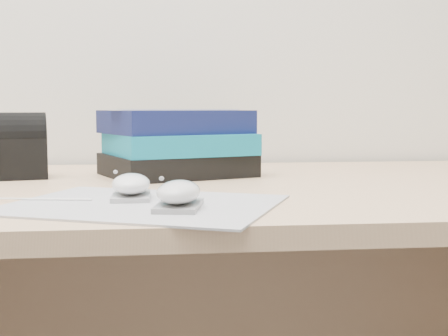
{
  "coord_description": "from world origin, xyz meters",
  "views": [
    {
      "loc": [
        -0.16,
        0.49,
        0.86
      ],
      "look_at": [
        -0.04,
        1.45,
        0.77
      ],
      "focal_mm": 50.0,
      "sensor_mm": 36.0,
      "label": 1
    }
  ],
  "objects": [
    {
      "name": "mouse_rear",
      "position": [
        -0.19,
        1.4,
        0.75
      ],
      "size": [
        0.06,
        0.1,
        0.04
      ],
      "color": "#A5A5A7",
      "rests_on": "mousepad"
    },
    {
      "name": "pouch",
      "position": [
        -0.42,
        1.7,
        0.79
      ],
      "size": [
        0.15,
        0.12,
        0.12
      ],
      "color": "black",
      "rests_on": "desk"
    },
    {
      "name": "book_stack",
      "position": [
        -0.11,
        1.72,
        0.79
      ],
      "size": [
        0.32,
        0.29,
        0.13
      ],
      "color": "black",
      "rests_on": "desk"
    },
    {
      "name": "mousepad",
      "position": [
        -0.17,
        1.34,
        0.73
      ],
      "size": [
        0.44,
        0.39,
        0.0
      ],
      "primitive_type": "cube",
      "rotation": [
        0.0,
        0.0,
        -0.41
      ],
      "color": "gray",
      "rests_on": "desk"
    },
    {
      "name": "usb_cable",
      "position": [
        -0.35,
        1.4,
        0.73
      ],
      "size": [
        0.22,
        0.04,
        0.0
      ],
      "primitive_type": "cylinder",
      "rotation": [
        0.0,
        1.57,
        -0.19
      ],
      "color": "white",
      "rests_on": "mousepad"
    },
    {
      "name": "mouse_front",
      "position": [
        -0.12,
        1.3,
        0.75
      ],
      "size": [
        0.07,
        0.11,
        0.04
      ],
      "color": "gray",
      "rests_on": "mousepad"
    },
    {
      "name": "desk",
      "position": [
        0.0,
        1.64,
        0.5
      ],
      "size": [
        1.6,
        0.8,
        0.73
      ],
      "color": "tan",
      "rests_on": "ground"
    }
  ]
}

